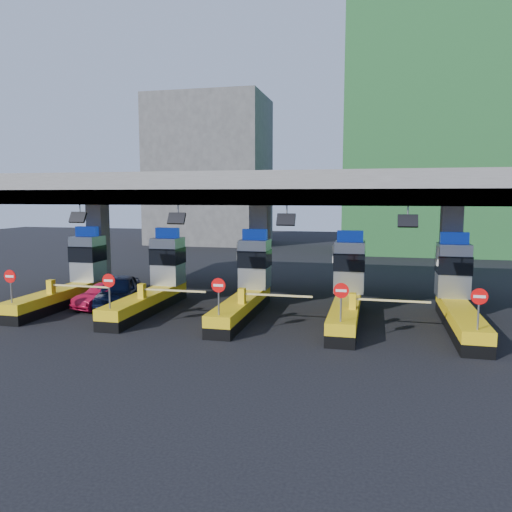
# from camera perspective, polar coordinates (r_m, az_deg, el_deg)

# --- Properties ---
(ground) EXTENTS (120.00, 120.00, 0.00)m
(ground) POSITION_cam_1_polar(r_m,az_deg,el_deg) (25.43, -1.09, -6.56)
(ground) COLOR black
(ground) RESTS_ON ground
(toll_canopy) EXTENTS (28.00, 12.09, 7.00)m
(toll_canopy) POSITION_cam_1_polar(r_m,az_deg,el_deg) (27.53, 0.39, 7.34)
(toll_canopy) COLOR slate
(toll_canopy) RESTS_ON ground
(toll_lane_far_left) EXTENTS (4.43, 8.00, 4.16)m
(toll_lane_far_left) POSITION_cam_1_polar(r_m,az_deg,el_deg) (29.48, -20.14, -2.35)
(toll_lane_far_left) COLOR black
(toll_lane_far_left) RESTS_ON ground
(toll_lane_left) EXTENTS (4.43, 8.00, 4.16)m
(toll_lane_left) POSITION_cam_1_polar(r_m,az_deg,el_deg) (27.06, -11.26, -2.85)
(toll_lane_left) COLOR black
(toll_lane_left) RESTS_ON ground
(toll_lane_center) EXTENTS (4.43, 8.00, 4.16)m
(toll_lane_center) POSITION_cam_1_polar(r_m,az_deg,el_deg) (25.41, -0.93, -3.35)
(toll_lane_center) COLOR black
(toll_lane_center) RESTS_ON ground
(toll_lane_right) EXTENTS (4.43, 8.00, 4.16)m
(toll_lane_right) POSITION_cam_1_polar(r_m,az_deg,el_deg) (24.67, 10.42, -3.77)
(toll_lane_right) COLOR black
(toll_lane_right) RESTS_ON ground
(toll_lane_far_right) EXTENTS (4.43, 8.00, 4.16)m
(toll_lane_far_right) POSITION_cam_1_polar(r_m,az_deg,el_deg) (24.94, 22.00, -4.05)
(toll_lane_far_right) COLOR black
(toll_lane_far_right) RESTS_ON ground
(bg_building_scaffold) EXTENTS (18.00, 12.00, 28.00)m
(bg_building_scaffold) POSITION_cam_1_polar(r_m,az_deg,el_deg) (56.83, 19.77, 14.65)
(bg_building_scaffold) COLOR #1E5926
(bg_building_scaffold) RESTS_ON ground
(bg_building_concrete) EXTENTS (14.00, 10.00, 18.00)m
(bg_building_concrete) POSITION_cam_1_polar(r_m,az_deg,el_deg) (63.33, -5.30, 9.63)
(bg_building_concrete) COLOR #4C4C49
(bg_building_concrete) RESTS_ON ground
(van) EXTENTS (3.26, 5.19, 1.65)m
(van) POSITION_cam_1_polar(r_m,az_deg,el_deg) (27.90, -15.43, -3.88)
(van) COLOR black
(van) RESTS_ON ground
(red_car) EXTENTS (2.26, 4.01, 1.25)m
(red_car) POSITION_cam_1_polar(r_m,az_deg,el_deg) (27.82, -16.77, -4.37)
(red_car) COLOR maroon
(red_car) RESTS_ON ground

